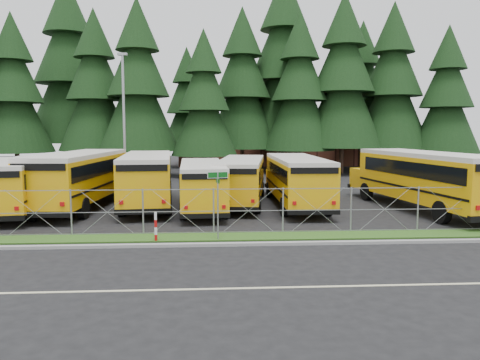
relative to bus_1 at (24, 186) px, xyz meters
name	(u,v)px	position (x,y,z in m)	size (l,w,h in m)	color
ground	(236,229)	(11.32, -5.21, -1.43)	(120.00, 120.00, 0.00)	black
curb	(240,244)	(11.32, -8.31, -1.37)	(50.00, 0.25, 0.12)	gray
grass_verge	(238,237)	(11.32, -6.91, -1.40)	(50.00, 1.40, 0.06)	#193F12
road_lane_line	(250,288)	(11.32, -13.21, -1.43)	(50.00, 0.12, 0.01)	beige
chainlink_fence	(237,211)	(11.32, -6.21, -0.43)	(44.00, 0.10, 2.00)	#95989D
brick_building	(266,141)	(17.32, 34.79, 1.57)	(22.00, 10.00, 6.00)	brown
bus_1	(24,186)	(0.00, 0.00, 0.00)	(2.58, 10.93, 2.87)	#E3AA07
bus_2	(82,180)	(2.79, 1.19, 0.16)	(2.86, 12.14, 3.18)	#E3AA07
bus_3	(148,180)	(6.47, 1.61, 0.09)	(2.75, 11.64, 3.05)	#E3AA07
bus_4	(202,186)	(9.70, 0.05, -0.10)	(2.40, 10.17, 2.67)	#E3AA07
bus_5	(242,181)	(12.05, 1.81, -0.05)	(2.48, 10.52, 2.76)	#E3AA07
bus_6	(296,182)	(15.16, 0.88, 0.02)	(2.62, 11.09, 2.91)	#E3AA07
bus_east	(423,181)	(21.93, -0.94, 0.19)	(2.93, 12.41, 3.25)	#E3AA07
street_sign	(218,191)	(10.48, -7.39, 0.60)	(0.82, 0.54, 2.81)	#95989D
striped_bollard	(156,227)	(7.99, -7.48, -0.83)	(0.11, 0.11, 1.20)	#B20C0C
light_standard	(124,116)	(3.68, 9.91, 4.07)	(0.70, 0.35, 10.14)	#95989D
conifer_1	(14,95)	(-8.53, 20.35, 6.35)	(7.04, 7.04, 15.56)	black
conifer_2	(96,92)	(-1.20, 21.70, 6.73)	(7.38, 7.38, 16.32)	black
conifer_3	(138,88)	(3.38, 19.25, 6.96)	(7.59, 7.59, 16.79)	black
conifer_4	(204,104)	(9.57, 18.45, 5.47)	(6.24, 6.24, 13.81)	black
conifer_5	(242,90)	(13.49, 23.34, 7.11)	(7.72, 7.72, 17.08)	black
conifer_6	(299,93)	(19.11, 21.23, 6.70)	(7.35, 7.35, 16.26)	black
conifer_7	(343,84)	(23.55, 21.14, 7.64)	(8.20, 8.20, 18.14)	black
conifer_8	(392,88)	(28.81, 21.62, 7.26)	(7.87, 7.87, 17.40)	black
conifer_9	(446,100)	(33.47, 19.40, 5.91)	(6.64, 6.64, 14.69)	black
conifer_10	(69,75)	(-5.15, 26.60, 8.98)	(9.41, 9.41, 20.82)	black
conifer_11	(187,107)	(7.40, 30.24, 5.64)	(6.39, 6.39, 14.14)	black
conifer_12	(284,72)	(18.18, 25.62, 9.34)	(9.74, 9.74, 21.55)	black
conifer_13	(362,96)	(27.23, 26.58, 6.86)	(7.50, 7.50, 16.59)	black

